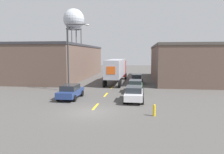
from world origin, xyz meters
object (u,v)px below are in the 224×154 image
at_px(parked_car_right_mid, 135,86).
at_px(parked_car_right_near, 134,93).
at_px(parked_car_right_far, 137,79).
at_px(fire_hydrant, 154,110).
at_px(water_tower, 74,20).
at_px(semi_truck, 117,68).
at_px(parked_car_left_near, 71,91).
at_px(street_lamp, 70,52).

relative_size(parked_car_right_mid, parked_car_right_near, 1.00).
bearing_deg(parked_car_right_mid, parked_car_right_far, 90.00).
bearing_deg(fire_hydrant, parked_car_right_near, 108.40).
relative_size(water_tower, fire_hydrant, 18.41).
bearing_deg(parked_car_right_far, water_tower, 127.10).
xyz_separation_m(parked_car_right_far, water_tower, (-18.38, 24.30, 13.72)).
relative_size(semi_truck, parked_car_left_near, 2.99).
bearing_deg(street_lamp, water_tower, 106.50).
height_order(water_tower, fire_hydrant, water_tower).
xyz_separation_m(parked_car_right_mid, fire_hydrant, (1.80, -11.08, -0.35)).
xyz_separation_m(water_tower, fire_hydrant, (20.17, -43.72, -14.06)).
xyz_separation_m(parked_car_left_near, parked_car_right_near, (7.03, -0.36, 0.00)).
bearing_deg(semi_truck, water_tower, 123.09).
relative_size(parked_car_right_mid, water_tower, 0.26).
xyz_separation_m(parked_car_left_near, fire_hydrant, (8.83, -5.76, -0.35)).
relative_size(parked_car_right_far, fire_hydrant, 4.86).
xyz_separation_m(parked_car_right_far, street_lamp, (-8.62, -8.63, 4.37)).
bearing_deg(fire_hydrant, semi_truck, 104.57).
relative_size(parked_car_right_far, parked_car_left_near, 1.00).
bearing_deg(semi_truck, street_lamp, -117.35).
bearing_deg(water_tower, street_lamp, -73.50).
relative_size(parked_car_right_far, parked_car_right_mid, 1.00).
relative_size(semi_truck, parked_car_right_mid, 2.99).
height_order(semi_truck, water_tower, water_tower).
height_order(semi_truck, parked_car_right_mid, semi_truck).
xyz_separation_m(parked_car_right_far, parked_car_right_mid, (0.00, -8.33, 0.00)).
relative_size(parked_car_right_far, street_lamp, 0.52).
distance_m(parked_car_right_far, parked_car_left_near, 15.36).
xyz_separation_m(parked_car_right_far, parked_car_right_near, (0.00, -14.01, 0.00)).
relative_size(parked_car_right_near, water_tower, 0.26).
bearing_deg(parked_car_left_near, parked_car_right_mid, 37.11).
height_order(street_lamp, fire_hydrant, street_lamp).
bearing_deg(parked_car_right_near, parked_car_right_far, 90.00).
bearing_deg(parked_car_left_near, parked_car_right_near, -2.89).
relative_size(water_tower, street_lamp, 1.98).
bearing_deg(parked_car_right_near, parked_car_left_near, 177.11).
bearing_deg(fire_hydrant, street_lamp, 134.01).
distance_m(parked_car_right_far, street_lamp, 12.96).
bearing_deg(semi_truck, parked_car_right_near, -76.29).
bearing_deg(parked_car_right_mid, water_tower, 119.38).
distance_m(parked_car_left_near, street_lamp, 6.85).
xyz_separation_m(parked_car_right_far, parked_car_left_near, (-7.03, -13.65, 0.00)).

